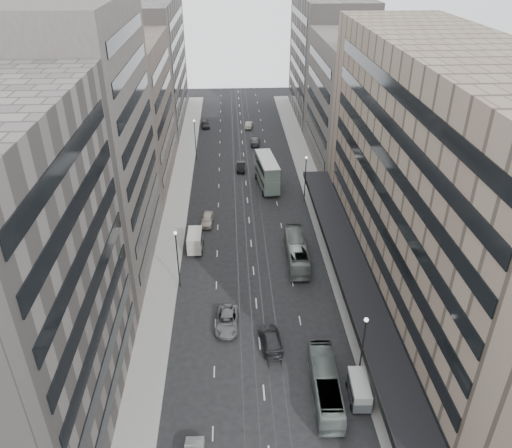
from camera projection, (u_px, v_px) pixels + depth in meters
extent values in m
plane|color=black|center=(260.00, 349.00, 54.92)|extent=(220.00, 220.00, 0.00)
cube|color=gray|center=(315.00, 194.00, 87.89)|extent=(4.00, 125.00, 0.15)
cube|color=gray|center=(178.00, 198.00, 86.77)|extent=(4.00, 125.00, 0.15)
cube|color=gray|center=(449.00, 190.00, 55.37)|extent=(15.00, 60.00, 30.00)
cube|color=black|center=(355.00, 274.00, 60.41)|extent=(4.40, 60.00, 0.50)
cube|color=#504A45|center=(356.00, 103.00, 94.93)|extent=(15.00, 28.00, 24.00)
cube|color=slate|center=(329.00, 59.00, 119.89)|extent=(15.00, 32.00, 28.00)
cube|color=#504A45|center=(79.00, 145.00, 61.87)|extent=(15.00, 26.00, 34.00)
cube|color=#675A50|center=(122.00, 114.00, 87.48)|extent=(15.00, 28.00, 25.00)
cube|color=slate|center=(147.00, 64.00, 115.28)|extent=(15.00, 38.00, 28.00)
cylinder|color=#262628|center=(362.00, 352.00, 49.06)|extent=(0.16, 0.16, 8.00)
sphere|color=silver|center=(366.00, 320.00, 47.01)|extent=(0.44, 0.44, 0.44)
cylinder|color=#262628|center=(305.00, 180.00, 83.66)|extent=(0.16, 0.16, 8.00)
sphere|color=silver|center=(306.00, 158.00, 81.62)|extent=(0.44, 0.44, 0.44)
cylinder|color=#262628|center=(178.00, 261.00, 62.86)|extent=(0.16, 0.16, 8.00)
sphere|color=silver|center=(175.00, 233.00, 60.81)|extent=(0.44, 0.44, 0.44)
cylinder|color=#262628|center=(195.00, 141.00, 100.06)|extent=(0.16, 0.16, 8.00)
sphere|color=silver|center=(194.00, 121.00, 98.01)|extent=(0.44, 0.44, 0.44)
imported|color=slate|center=(325.00, 385.00, 48.75)|extent=(2.86, 10.47, 2.89)
imported|color=gray|center=(296.00, 251.00, 69.30)|extent=(2.91, 11.24, 3.11)
cube|color=slate|center=(267.00, 178.00, 89.85)|extent=(3.89, 10.20, 2.54)
cube|color=slate|center=(267.00, 165.00, 88.67)|extent=(3.79, 9.80, 2.21)
cube|color=silver|center=(267.00, 159.00, 88.08)|extent=(3.89, 10.20, 0.13)
cylinder|color=black|center=(263.00, 193.00, 87.23)|extent=(0.43, 1.13, 1.11)
cylinder|color=black|center=(278.00, 192.00, 87.63)|extent=(0.43, 1.13, 1.11)
cylinder|color=black|center=(256.00, 176.00, 93.34)|extent=(0.43, 1.13, 1.11)
cylinder|color=black|center=(271.00, 175.00, 93.75)|extent=(0.43, 1.13, 1.11)
cube|color=#525659|center=(359.00, 392.00, 48.70)|extent=(1.98, 4.28, 1.09)
cube|color=#ACACA7|center=(360.00, 385.00, 48.21)|extent=(1.94, 4.20, 0.86)
cylinder|color=black|center=(351.00, 407.00, 47.77)|extent=(0.21, 0.63, 0.62)
cylinder|color=black|center=(370.00, 407.00, 47.77)|extent=(0.21, 0.63, 0.62)
cylinder|color=black|center=(347.00, 385.00, 50.17)|extent=(0.21, 0.63, 0.62)
cylinder|color=black|center=(364.00, 385.00, 50.17)|extent=(0.21, 0.63, 0.62)
cube|color=beige|center=(195.00, 243.00, 71.99)|extent=(2.05, 4.46, 1.36)
cube|color=beige|center=(195.00, 236.00, 71.39)|extent=(2.01, 4.37, 1.07)
cylinder|color=black|center=(188.00, 253.00, 71.03)|extent=(0.21, 0.71, 0.71)
cylinder|color=black|center=(202.00, 253.00, 71.10)|extent=(0.21, 0.71, 0.71)
cylinder|color=black|center=(189.00, 242.00, 73.57)|extent=(0.21, 0.71, 0.71)
cylinder|color=black|center=(203.00, 242.00, 73.64)|extent=(0.21, 0.71, 0.71)
imported|color=slate|center=(227.00, 321.00, 57.87)|extent=(2.89, 5.71, 1.55)
imported|color=#242527|center=(271.00, 339.00, 55.15)|extent=(2.71, 5.66, 1.59)
imported|color=#C1B0A0|center=(207.00, 219.00, 78.61)|extent=(2.19, 4.73, 1.57)
imported|color=black|center=(241.00, 167.00, 96.89)|extent=(1.65, 4.41, 1.44)
imported|color=white|center=(265.00, 155.00, 101.69)|extent=(3.25, 6.17, 1.66)
imported|color=slate|center=(255.00, 141.00, 109.05)|extent=(2.25, 5.02, 1.43)
imported|color=#28282A|center=(205.00, 124.00, 118.88)|extent=(2.31, 4.80, 1.58)
imported|color=#B3AD94|center=(249.00, 125.00, 118.58)|extent=(2.00, 4.47, 1.43)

